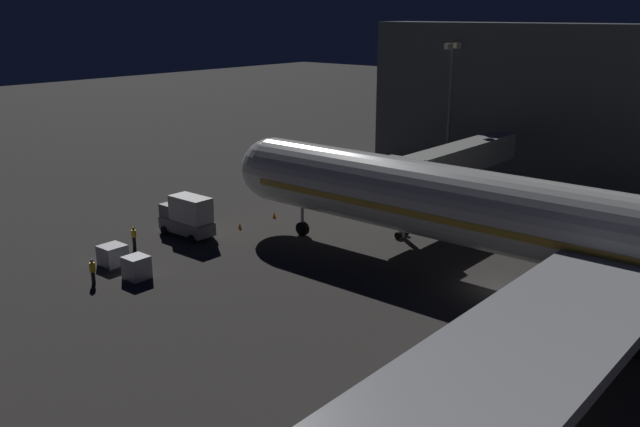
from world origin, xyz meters
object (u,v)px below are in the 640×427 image
object	(u,v)px
ops_van	(187,216)
baggage_container_far_row	(113,255)
jet_bridge	(443,164)
ground_crew_marshaller_fwd	(93,270)
traffic_cone_nose_port	(274,215)
traffic_cone_nose_starboard	(240,226)
apron_floodlight_mast	(450,101)
ground_crew_near_nose_gear	(134,236)
baggage_container_near_belt	(137,267)

from	to	relation	value
ops_van	baggage_container_far_row	xyz separation A→B (m)	(8.19, 1.11, -1.03)
jet_bridge	ground_crew_marshaller_fwd	bearing A→B (deg)	-20.59
traffic_cone_nose_port	traffic_cone_nose_starboard	distance (m)	4.40
apron_floodlight_mast	ground_crew_near_nose_gear	distance (m)	38.40
ops_van	traffic_cone_nose_port	size ratio (longest dim) A/B	9.53
ground_crew_marshaller_fwd	traffic_cone_nose_starboard	size ratio (longest dim) A/B	3.34
baggage_container_near_belt	ground_crew_marshaller_fwd	bearing A→B (deg)	-31.33
jet_bridge	traffic_cone_nose_starboard	bearing A→B (deg)	-42.05
ground_crew_marshaller_fwd	traffic_cone_nose_port	world-z (taller)	ground_crew_marshaller_fwd
traffic_cone_nose_port	traffic_cone_nose_starboard	xyz separation A→B (m)	(4.40, 0.00, 0.00)
baggage_container_near_belt	ground_crew_near_nose_gear	world-z (taller)	ground_crew_near_nose_gear
apron_floodlight_mast	traffic_cone_nose_port	xyz separation A→B (m)	(23.30, -4.75, -8.75)
ground_crew_near_nose_gear	traffic_cone_nose_port	xyz separation A→B (m)	(-13.47, 2.86, -0.71)
baggage_container_near_belt	ground_crew_marshaller_fwd	size ratio (longest dim) A/B	0.91
ground_crew_near_nose_gear	ground_crew_marshaller_fwd	bearing A→B (deg)	33.35
baggage_container_far_row	traffic_cone_nose_starboard	xyz separation A→B (m)	(-12.46, 0.80, -0.50)
ops_van	apron_floodlight_mast	bearing A→B (deg)	168.23
jet_bridge	ground_crew_marshaller_fwd	size ratio (longest dim) A/B	11.56
ground_crew_marshaller_fwd	traffic_cone_nose_starboard	bearing A→B (deg)	-174.95
baggage_container_near_belt	baggage_container_far_row	world-z (taller)	baggage_container_near_belt
apron_floodlight_mast	ground_crew_near_nose_gear	bearing A→B (deg)	-11.70
jet_bridge	baggage_container_near_belt	world-z (taller)	jet_bridge
ops_van	baggage_container_near_belt	bearing A→B (deg)	29.18
ops_van	baggage_container_far_row	bearing A→B (deg)	7.72
ground_crew_marshaller_fwd	traffic_cone_nose_port	xyz separation A→B (m)	(-19.90, -1.37, -0.74)
apron_floodlight_mast	baggage_container_near_belt	world-z (taller)	apron_floodlight_mast
apron_floodlight_mast	ground_crew_near_nose_gear	world-z (taller)	apron_floodlight_mast
ground_crew_near_nose_gear	traffic_cone_nose_starboard	xyz separation A→B (m)	(-9.07, 2.86, -0.71)
ground_crew_marshaller_fwd	traffic_cone_nose_starboard	world-z (taller)	ground_crew_marshaller_fwd
apron_floodlight_mast	ground_crew_marshaller_fwd	world-z (taller)	apron_floodlight_mast
apron_floodlight_mast	traffic_cone_nose_port	world-z (taller)	apron_floodlight_mast
ground_crew_marshaller_fwd	apron_floodlight_mast	bearing A→B (deg)	175.52
traffic_cone_nose_port	traffic_cone_nose_starboard	size ratio (longest dim) A/B	1.00
apron_floodlight_mast	baggage_container_far_row	bearing A→B (deg)	-7.87
jet_bridge	baggage_container_near_belt	bearing A→B (deg)	-19.46
jet_bridge	baggage_container_far_row	size ratio (longest dim) A/B	12.04
apron_floodlight_mast	traffic_cone_nose_starboard	size ratio (longest dim) A/B	27.77
jet_bridge	ground_crew_marshaller_fwd	distance (m)	31.46
baggage_container_near_belt	ground_crew_near_nose_gear	bearing A→B (deg)	-123.69
ops_van	ground_crew_near_nose_gear	distance (m)	4.97
baggage_container_far_row	ground_crew_marshaller_fwd	xyz separation A→B (m)	(3.04, 2.17, 0.24)
ops_van	traffic_cone_nose_starboard	size ratio (longest dim) A/B	9.53
ground_crew_near_nose_gear	traffic_cone_nose_port	distance (m)	13.79
jet_bridge	ops_van	xyz separation A→B (m)	(17.93, -14.24, -3.55)
ground_crew_marshaller_fwd	ground_crew_near_nose_gear	bearing A→B (deg)	-146.65
baggage_container_far_row	traffic_cone_nose_starboard	bearing A→B (deg)	176.34
baggage_container_near_belt	traffic_cone_nose_port	distance (m)	17.59
apron_floodlight_mast	ops_van	size ratio (longest dim) A/B	2.91
jet_bridge	apron_floodlight_mast	size ratio (longest dim) A/B	1.39
jet_bridge	baggage_container_near_belt	size ratio (longest dim) A/B	12.70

